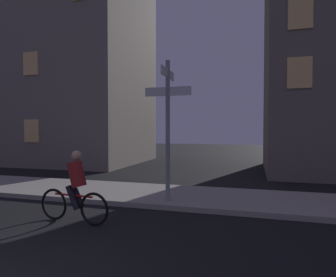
% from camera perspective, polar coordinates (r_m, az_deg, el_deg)
% --- Properties ---
extents(sidewalk_kerb, '(40.00, 2.73, 0.14)m').
position_cam_1_polar(sidewalk_kerb, '(9.38, -6.02, -10.57)').
color(sidewalk_kerb, gray).
rests_on(sidewalk_kerb, ground_plane).
extents(signpost, '(1.29, 1.18, 3.79)m').
position_cam_1_polar(signpost, '(7.96, -0.06, 3.81)').
color(signpost, gray).
rests_on(signpost, sidewalk_kerb).
extents(cyclist, '(1.82, 0.36, 1.61)m').
position_cam_1_polar(cyclist, '(6.88, -17.61, -9.40)').
color(cyclist, black).
rests_on(cyclist, ground_plane).
extents(building_left_block, '(11.87, 7.26, 20.57)m').
position_cam_1_polar(building_left_block, '(22.29, -21.69, 23.24)').
color(building_left_block, slate).
rests_on(building_left_block, ground_plane).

